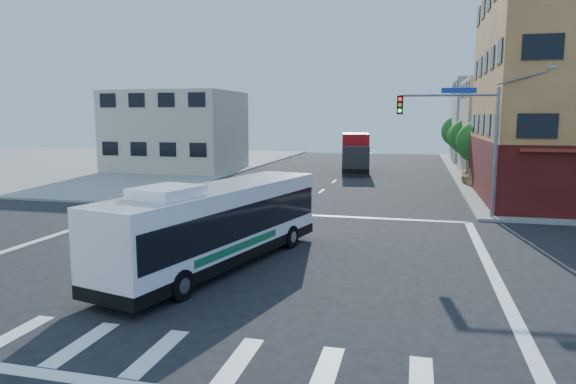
# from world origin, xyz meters

# --- Properties ---
(ground) EXTENTS (120.00, 120.00, 0.00)m
(ground) POSITION_xyz_m (0.00, 0.00, 0.00)
(ground) COLOR black
(ground) RESTS_ON ground
(sidewalk_nw) EXTENTS (50.00, 50.00, 0.15)m
(sidewalk_nw) POSITION_xyz_m (-35.00, 35.00, 0.07)
(sidewalk_nw) COLOR gray
(sidewalk_nw) RESTS_ON ground
(building_east_near) EXTENTS (12.06, 10.06, 9.00)m
(building_east_near) POSITION_xyz_m (16.98, 33.98, 4.51)
(building_east_near) COLOR #B6AA8B
(building_east_near) RESTS_ON ground
(building_east_far) EXTENTS (12.06, 10.06, 10.00)m
(building_east_far) POSITION_xyz_m (16.98, 47.98, 5.01)
(building_east_far) COLOR #A9A9A3
(building_east_far) RESTS_ON ground
(building_west) EXTENTS (12.06, 10.06, 8.00)m
(building_west) POSITION_xyz_m (-17.02, 29.98, 4.01)
(building_west) COLOR beige
(building_west) RESTS_ON ground
(signal_mast_ne) EXTENTS (7.91, 1.13, 8.07)m
(signal_mast_ne) POSITION_xyz_m (9.08, 10.62, 4.98)
(signal_mast_ne) COLOR slate
(signal_mast_ne) RESTS_ON ground
(street_tree_a) EXTENTS (3.60, 3.60, 5.53)m
(street_tree_a) POSITION_xyz_m (11.90, 27.92, 3.59)
(street_tree_a) COLOR #3D2616
(street_tree_a) RESTS_ON ground
(street_tree_b) EXTENTS (3.80, 3.80, 5.79)m
(street_tree_b) POSITION_xyz_m (11.90, 35.92, 3.75)
(street_tree_b) COLOR #3D2616
(street_tree_b) RESTS_ON ground
(street_tree_c) EXTENTS (3.40, 3.40, 5.29)m
(street_tree_c) POSITION_xyz_m (11.90, 43.92, 3.46)
(street_tree_c) COLOR #3D2616
(street_tree_c) RESTS_ON ground
(street_tree_d) EXTENTS (4.00, 4.00, 6.03)m
(street_tree_d) POSITION_xyz_m (11.90, 51.92, 3.88)
(street_tree_d) COLOR #3D2616
(street_tree_d) RESTS_ON ground
(transit_bus) EXTENTS (4.95, 11.36, 3.29)m
(transit_bus) POSITION_xyz_m (-0.19, -0.99, 1.61)
(transit_bus) COLOR black
(transit_bus) RESTS_ON ground
(box_truck) EXTENTS (3.56, 8.79, 3.84)m
(box_truck) POSITION_xyz_m (0.89, 32.65, 1.86)
(box_truck) COLOR #242529
(box_truck) RESTS_ON ground
(parked_car) EXTENTS (2.80, 5.04, 1.62)m
(parked_car) POSITION_xyz_m (11.66, 23.83, 0.81)
(parked_car) COLOR tan
(parked_car) RESTS_ON ground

